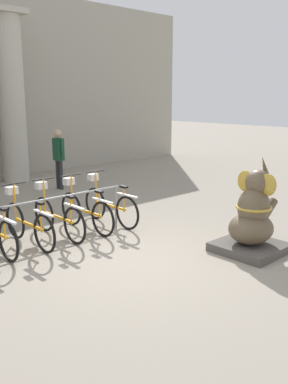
% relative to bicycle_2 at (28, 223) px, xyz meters
% --- Properties ---
extents(ground_plane, '(60.00, 60.00, 0.00)m').
position_rel_bicycle_2_xyz_m(ground_plane, '(0.83, -1.82, -0.42)').
color(ground_plane, gray).
extents(column_right, '(0.99, 0.99, 5.16)m').
position_rel_bicycle_2_xyz_m(column_right, '(2.69, 5.78, 2.21)').
color(column_right, '#BCB7A8').
rests_on(column_right, ground_plane).
extents(bike_rack, '(3.77, 0.05, 0.77)m').
position_rel_bicycle_2_xyz_m(bike_rack, '(0.32, 0.13, 0.19)').
color(bike_rack, gray).
rests_on(bike_rack, ground_plane).
extents(bicycle_2, '(0.48, 1.77, 1.08)m').
position_rel_bicycle_2_xyz_m(bicycle_2, '(0.00, 0.00, 0.00)').
color(bicycle_2, black).
rests_on(bicycle_2, ground_plane).
extents(bicycle_3, '(0.48, 1.77, 1.08)m').
position_rel_bicycle_2_xyz_m(bicycle_3, '(0.63, 0.03, 0.00)').
color(bicycle_3, black).
rests_on(bicycle_3, ground_plane).
extents(bicycle_4, '(0.48, 1.77, 1.08)m').
position_rel_bicycle_2_xyz_m(bicycle_4, '(1.27, 0.02, 0.00)').
color(bicycle_4, black).
rests_on(bicycle_4, ground_plane).
extents(bicycle_5, '(0.48, 1.77, 1.08)m').
position_rel_bicycle_2_xyz_m(bicycle_5, '(1.90, 0.04, 0.00)').
color(bicycle_5, black).
rests_on(bicycle_5, ground_plane).
extents(elephant_statue, '(1.08, 1.08, 1.67)m').
position_rel_bicycle_2_xyz_m(elephant_statue, '(2.69, -2.93, 0.15)').
color(elephant_statue, '#4C4742').
rests_on(elephant_statue, ground_plane).
extents(person_pedestrian, '(0.23, 0.47, 1.72)m').
position_rel_bicycle_2_xyz_m(person_pedestrian, '(3.01, 3.74, 0.62)').
color(person_pedestrian, '#28282D').
rests_on(person_pedestrian, ground_plane).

